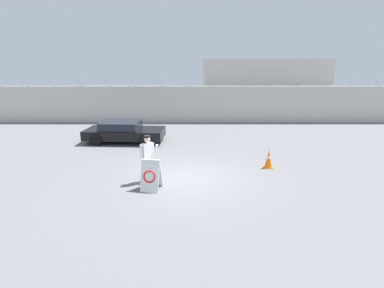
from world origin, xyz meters
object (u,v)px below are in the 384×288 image
(barricade_sign, at_px, (150,175))
(security_guard, at_px, (147,156))
(traffic_cone_near, at_px, (268,159))
(parked_car_front_coupe, at_px, (123,131))

(barricade_sign, height_order, security_guard, security_guard)
(traffic_cone_near, bearing_deg, parked_car_front_coupe, 148.49)
(barricade_sign, xyz_separation_m, security_guard, (-0.19, 0.75, 0.44))
(barricade_sign, xyz_separation_m, traffic_cone_near, (4.66, 2.27, -0.15))
(security_guard, distance_m, traffic_cone_near, 5.12)
(barricade_sign, bearing_deg, traffic_cone_near, 35.34)
(barricade_sign, distance_m, security_guard, 0.89)
(barricade_sign, relative_size, traffic_cone_near, 1.39)
(traffic_cone_near, xyz_separation_m, parked_car_front_coupe, (-7.03, 4.31, 0.20))
(parked_car_front_coupe, bearing_deg, security_guard, -66.03)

